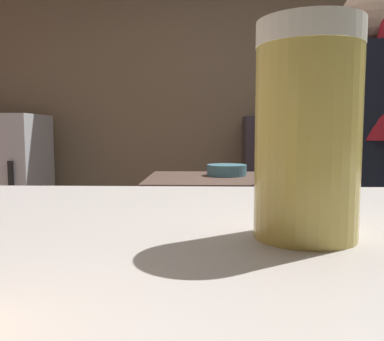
# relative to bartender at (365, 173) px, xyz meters

# --- Properties ---
(wall_back) EXTENTS (5.20, 0.10, 2.70)m
(wall_back) POSITION_rel_bartender_xyz_m (-0.21, 1.97, 0.40)
(wall_back) COLOR #8F775B
(wall_back) RESTS_ON ground
(prep_counter) EXTENTS (2.10, 0.60, 0.88)m
(prep_counter) POSITION_rel_bartender_xyz_m (0.14, 0.46, -0.51)
(prep_counter) COLOR brown
(prep_counter) RESTS_ON ground
(back_shelf) EXTENTS (0.78, 0.36, 1.23)m
(back_shelf) POSITION_rel_bartender_xyz_m (0.08, 1.69, -0.34)
(back_shelf) COLOR #3C333C
(back_shelf) RESTS_ON ground
(bartender) EXTENTS (0.44, 0.52, 1.64)m
(bartender) POSITION_rel_bartender_xyz_m (0.00, 0.00, 0.00)
(bartender) COLOR #332E3B
(bartender) RESTS_ON ground
(mixing_bowl) EXTENTS (0.21, 0.21, 0.06)m
(mixing_bowl) POSITION_rel_bartender_xyz_m (-0.50, 0.54, -0.04)
(mixing_bowl) COLOR teal
(mixing_bowl) RESTS_ON prep_counter
(pint_glass_far) EXTENTS (0.08, 0.08, 0.16)m
(pint_glass_far) POSITION_rel_bartender_xyz_m (-0.54, -1.30, 0.16)
(pint_glass_far) COLOR #D1BB55
(pint_glass_far) RESTS_ON bar_counter
(bottle_soy) EXTENTS (0.07, 0.07, 0.20)m
(bottle_soy) POSITION_rel_bartender_xyz_m (0.25, 1.62, 0.35)
(bottle_soy) COLOR #4B872B
(bottle_soy) RESTS_ON back_shelf
(bottle_hot_sauce) EXTENTS (0.06, 0.06, 0.23)m
(bottle_hot_sauce) POSITION_rel_bartender_xyz_m (0.11, 1.62, 0.36)
(bottle_hot_sauce) COLOR #2F5D98
(bottle_hot_sauce) RESTS_ON back_shelf
(bottle_olive_oil) EXTENTS (0.07, 0.07, 0.24)m
(bottle_olive_oil) POSITION_rel_bartender_xyz_m (0.35, 1.65, 0.37)
(bottle_olive_oil) COLOR black
(bottle_olive_oil) RESTS_ON back_shelf
(bottle_vinegar) EXTENTS (0.06, 0.06, 0.22)m
(bottle_vinegar) POSITION_rel_bartender_xyz_m (0.03, 1.67, 0.36)
(bottle_vinegar) COLOR #2B629B
(bottle_vinegar) RESTS_ON back_shelf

